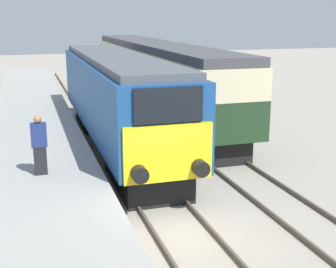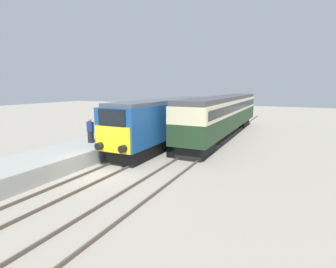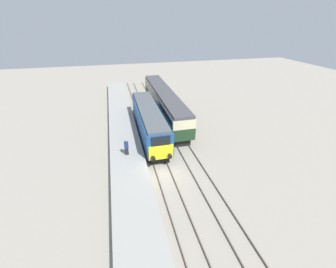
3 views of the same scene
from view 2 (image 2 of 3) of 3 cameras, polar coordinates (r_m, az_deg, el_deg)
name	(u,v)px [view 2 (image 2 of 3)]	position (r m, az deg, el deg)	size (l,w,h in m)	color
ground_plane	(103,173)	(15.50, -14.01, -8.34)	(120.00, 120.00, 0.00)	gray
platform_left	(132,137)	(23.53, -7.89, -0.62)	(3.50, 50.00, 0.95)	gray
rails_near_track	(147,153)	(19.42, -4.59, -4.08)	(1.51, 60.00, 0.14)	#4C4238
rails_far_track	(190,158)	(18.00, 4.85, -5.24)	(1.50, 60.00, 0.14)	#4C4238
locomotive	(165,120)	(21.72, -0.55, 3.10)	(2.70, 14.62, 3.86)	black
passenger_carriage	(225,112)	(26.44, 12.20, 4.71)	(2.75, 20.65, 3.97)	black
person_on_platform	(90,131)	(19.23, -16.52, 0.67)	(0.44, 0.26, 1.72)	black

